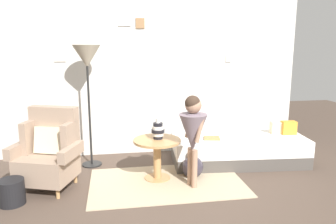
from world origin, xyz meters
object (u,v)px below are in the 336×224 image
daybed (238,149)px  vase_striped (158,130)px  armchair (49,152)px  side_table (157,150)px  magazine_basket (12,192)px  book_on_daybed (212,138)px  demijohn_near (193,167)px  person_child (193,129)px  floor_lamp (87,62)px

daybed → vase_striped: bearing=-163.2°
vase_striped → daybed: bearing=16.8°
armchair → daybed: armchair is taller
daybed → side_table: (-1.25, -0.41, 0.18)m
magazine_basket → book_on_daybed: bearing=16.9°
side_table → vase_striped: 0.26m
side_table → demijohn_near: (0.46, -0.03, -0.24)m
person_child → magazine_basket: size_ratio=4.05×
floor_lamp → magazine_basket: bearing=-126.3°
side_table → floor_lamp: (-0.87, 0.65, 1.10)m
armchair → book_on_daybed: (2.14, 0.34, -0.02)m
person_child → book_on_daybed: (0.43, 0.64, -0.31)m
floor_lamp → armchair: bearing=-124.0°
daybed → person_child: size_ratio=1.72×
person_child → book_on_daybed: bearing=55.9°
daybed → floor_lamp: size_ratio=1.14×
floor_lamp → book_on_daybed: size_ratio=7.77×
book_on_daybed → magazine_basket: bearing=-163.1°
vase_striped → floor_lamp: floor_lamp is taller
magazine_basket → person_child: bearing=3.4°
demijohn_near → magazine_basket: 2.16m
daybed → magazine_basket: bearing=-164.1°
daybed → armchair: bearing=-170.8°
magazine_basket → daybed: bearing=15.9°
daybed → person_child: person_child is taller
demijohn_near → person_child: bearing=-104.7°
vase_striped → person_child: (0.38, -0.34, 0.08)m
armchair → floor_lamp: size_ratio=0.57×
vase_striped → armchair: bearing=-178.2°
armchair → daybed: 2.61m
floor_lamp → person_child: 1.75m
side_table → magazine_basket: 1.73m
armchair → side_table: bearing=0.5°
side_table → vase_striped: size_ratio=2.25×
demijohn_near → side_table: bearing=176.8°
daybed → person_child: 1.24m
daybed → magazine_basket: 3.03m
armchair → floor_lamp: floor_lamp is taller
book_on_daybed → demijohn_near: 0.57m
armchair → demijohn_near: 1.80m
armchair → magazine_basket: size_ratio=3.46×
armchair → demijohn_near: (1.78, -0.01, -0.29)m
vase_striped → book_on_daybed: vase_striped is taller
floor_lamp → magazine_basket: size_ratio=6.11×
armchair → book_on_daybed: armchair is taller
daybed → demijohn_near: bearing=-151.4°
armchair → side_table: size_ratio=1.60×
side_table → book_on_daybed: bearing=21.9°
book_on_daybed → person_child: bearing=-124.1°
side_table → armchair: bearing=-179.5°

